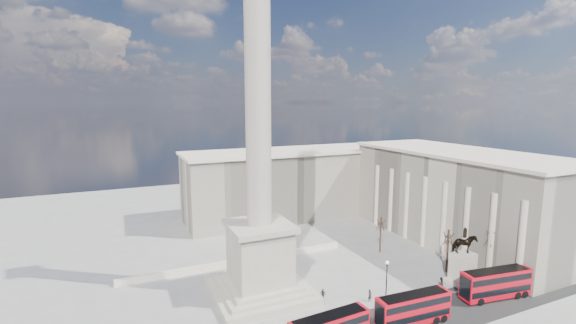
# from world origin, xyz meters

# --- Properties ---
(ground) EXTENTS (180.00, 180.00, 0.00)m
(ground) POSITION_xyz_m (0.00, 0.00, 0.00)
(ground) COLOR gray
(ground) RESTS_ON ground
(nelsons_column) EXTENTS (14.00, 14.00, 49.85)m
(nelsons_column) POSITION_xyz_m (0.00, 5.00, 12.92)
(nelsons_column) COLOR #B0A892
(nelsons_column) RESTS_ON ground
(balustrade_wall) EXTENTS (40.00, 0.60, 1.10)m
(balustrade_wall) POSITION_xyz_m (0.00, 16.00, 0.55)
(balustrade_wall) COLOR beige
(balustrade_wall) RESTS_ON ground
(building_east) EXTENTS (19.00, 46.00, 18.60)m
(building_east) POSITION_xyz_m (45.00, 10.00, 9.32)
(building_east) COLOR #C0B69D
(building_east) RESTS_ON ground
(building_northeast) EXTENTS (51.00, 17.00, 16.60)m
(building_northeast) POSITION_xyz_m (20.00, 40.00, 8.32)
(building_northeast) COLOR #C0B69D
(building_northeast) RESTS_ON ground
(red_bus_c) EXTENTS (10.25, 2.94, 4.11)m
(red_bus_c) POSITION_xyz_m (15.13, -10.70, 2.15)
(red_bus_c) COLOR #B60917
(red_bus_c) RESTS_ON ground
(red_bus_d) EXTENTS (10.93, 3.87, 4.34)m
(red_bus_d) POSITION_xyz_m (30.72, -10.37, 2.27)
(red_bus_d) COLOR #B60917
(red_bus_d) RESTS_ON ground
(victorian_lamp) EXTENTS (0.50, 0.50, 5.88)m
(victorian_lamp) POSITION_xyz_m (15.93, -4.24, 3.47)
(victorian_lamp) COLOR black
(victorian_lamp) RESTS_ON ground
(equestrian_statue) EXTENTS (4.41, 3.31, 9.08)m
(equestrian_statue) POSITION_xyz_m (30.25, -4.83, 3.19)
(equestrian_statue) COLOR beige
(equestrian_statue) RESTS_ON ground
(bare_tree_near) EXTENTS (2.00, 2.00, 8.76)m
(bare_tree_near) POSITION_xyz_m (36.34, -4.78, 6.90)
(bare_tree_near) COLOR #332319
(bare_tree_near) RESTS_ON ground
(bare_tree_mid) EXTENTS (2.03, 2.03, 7.71)m
(bare_tree_mid) POSITION_xyz_m (31.16, -0.84, 6.07)
(bare_tree_mid) COLOR #332319
(bare_tree_mid) RESTS_ON ground
(bare_tree_far) EXTENTS (1.78, 1.78, 7.25)m
(bare_tree_far) POSITION_xyz_m (26.31, 10.74, 5.71)
(bare_tree_far) COLOR #332319
(bare_tree_far) RESTS_ON ground
(pedestrian_walking) EXTENTS (0.73, 0.57, 1.76)m
(pedestrian_walking) POSITION_xyz_m (13.51, -3.69, 0.88)
(pedestrian_walking) COLOR black
(pedestrian_walking) RESTS_ON ground
(pedestrian_standing) EXTENTS (1.10, 0.98, 1.88)m
(pedestrian_standing) POSITION_xyz_m (25.57, -5.08, 0.94)
(pedestrian_standing) COLOR black
(pedestrian_standing) RESTS_ON ground
(pedestrian_crossing) EXTENTS (0.90, 0.97, 1.59)m
(pedestrian_crossing) POSITION_xyz_m (7.66, -0.44, 0.80)
(pedestrian_crossing) COLOR black
(pedestrian_crossing) RESTS_ON ground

